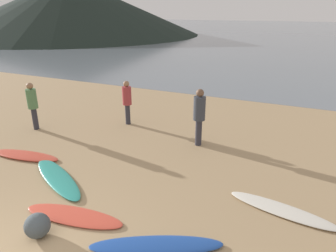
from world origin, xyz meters
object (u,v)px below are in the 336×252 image
(person_1, at_px, (199,113))
(beach_rock_near, at_px, (37,226))
(surfboard_1, at_px, (58,178))
(person_2, at_px, (127,99))
(surfboard_0, at_px, (25,155))
(surfboard_4, at_px, (282,210))
(surfboard_3, at_px, (156,246))
(person_0, at_px, (32,102))
(surfboard_2, at_px, (74,216))

(person_1, height_order, beach_rock_near, person_1)
(person_1, distance_m, beach_rock_near, 5.34)
(person_1, bearing_deg, surfboard_1, -154.18)
(person_1, relative_size, person_2, 1.11)
(surfboard_0, xyz_separation_m, surfboard_4, (6.90, 0.42, -0.01))
(person_2, bearing_deg, surfboard_4, 77.72)
(person_2, bearing_deg, person_1, 93.69)
(person_2, bearing_deg, surfboard_1, 23.38)
(surfboard_1, relative_size, person_1, 1.41)
(surfboard_3, relative_size, surfboard_4, 1.06)
(person_0, height_order, person_1, person_1)
(surfboard_1, distance_m, beach_rock_near, 2.05)
(person_0, distance_m, beach_rock_near, 5.90)
(person_0, bearing_deg, surfboard_1, 18.94)
(surfboard_1, relative_size, beach_rock_near, 5.32)
(surfboard_0, distance_m, beach_rock_near, 3.66)
(surfboard_3, xyz_separation_m, person_2, (-3.75, 5.13, 0.90))
(surfboard_1, relative_size, person_0, 1.51)
(surfboard_2, bearing_deg, surfboard_0, 145.28)
(surfboard_4, bearing_deg, surfboard_0, -166.20)
(surfboard_2, distance_m, surfboard_3, 1.90)
(surfboard_1, xyz_separation_m, person_0, (-3.14, 2.30, 0.92))
(surfboard_1, height_order, surfboard_2, surfboard_1)
(surfboard_1, distance_m, surfboard_4, 5.26)
(surfboard_3, height_order, beach_rock_near, beach_rock_near)
(person_0, distance_m, person_1, 5.71)
(surfboard_1, xyz_separation_m, surfboard_4, (5.17, 0.97, -0.01))
(surfboard_2, distance_m, surfboard_4, 4.29)
(person_2, bearing_deg, surfboard_3, 52.72)
(person_1, bearing_deg, surfboard_0, -174.09)
(person_0, bearing_deg, person_1, 66.44)
(surfboard_0, distance_m, surfboard_4, 6.91)
(surfboard_3, relative_size, person_2, 1.49)
(surfboard_0, xyz_separation_m, surfboard_3, (4.99, -1.60, -0.00))
(surfboard_0, relative_size, person_1, 1.20)
(surfboard_4, bearing_deg, person_0, -178.71)
(surfboard_0, relative_size, surfboard_4, 0.95)
(surfboard_0, distance_m, surfboard_1, 1.82)
(person_2, height_order, beach_rock_near, person_2)
(surfboard_1, distance_m, surfboard_2, 1.68)
(beach_rock_near, bearing_deg, surfboard_0, 141.98)
(surfboard_4, xyz_separation_m, person_0, (-8.31, 1.33, 0.93))
(person_0, distance_m, person_2, 3.20)
(surfboard_3, height_order, person_2, person_2)
(surfboard_1, distance_m, person_1, 4.33)
(surfboard_3, distance_m, person_1, 4.64)
(surfboard_4, bearing_deg, surfboard_1, -159.00)
(surfboard_2, relative_size, person_1, 1.21)
(surfboard_1, xyz_separation_m, person_1, (2.46, 3.42, 1.00))
(surfboard_1, bearing_deg, surfboard_2, -8.73)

